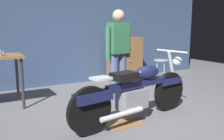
# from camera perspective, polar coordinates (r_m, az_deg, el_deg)

# --- Properties ---
(ground_plane) EXTENTS (12.00, 12.00, 0.00)m
(ground_plane) POSITION_cam_1_polar(r_m,az_deg,el_deg) (3.77, 5.49, -11.43)
(ground_plane) COLOR slate
(back_wall) EXTENTS (8.00, 0.12, 3.10)m
(back_wall) POSITION_cam_1_polar(r_m,az_deg,el_deg) (6.01, -10.10, 11.62)
(back_wall) COLOR #384C70
(back_wall) RESTS_ON ground_plane
(motorcycle) EXTENTS (2.18, 0.69, 1.00)m
(motorcycle) POSITION_cam_1_polar(r_m,az_deg,el_deg) (3.62, 5.49, -4.84)
(motorcycle) COLOR black
(motorcycle) RESTS_ON ground_plane
(person_standing) EXTENTS (0.57, 0.27, 1.67)m
(person_standing) POSITION_cam_1_polar(r_m,az_deg,el_deg) (4.59, 1.45, 4.43)
(person_standing) COLOR slate
(person_standing) RESTS_ON ground_plane
(shop_stool) EXTENTS (0.32, 0.32, 0.64)m
(shop_stool) POSITION_cam_1_polar(r_m,az_deg,el_deg) (5.61, 11.20, 0.91)
(shop_stool) COLOR #B2B2B7
(shop_stool) RESTS_ON ground_plane
(wooden_dresser) EXTENTS (0.80, 0.47, 1.10)m
(wooden_dresser) POSITION_cam_1_polar(r_m,az_deg,el_deg) (6.18, 2.93, 2.42)
(wooden_dresser) COLOR brown
(wooden_dresser) RESTS_ON ground_plane
(drip_tray) EXTENTS (0.56, 0.40, 0.01)m
(drip_tray) POSITION_cam_1_polar(r_m,az_deg,el_deg) (3.65, 2.55, -12.02)
(drip_tray) COLOR olive
(drip_tray) RESTS_ON ground_plane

